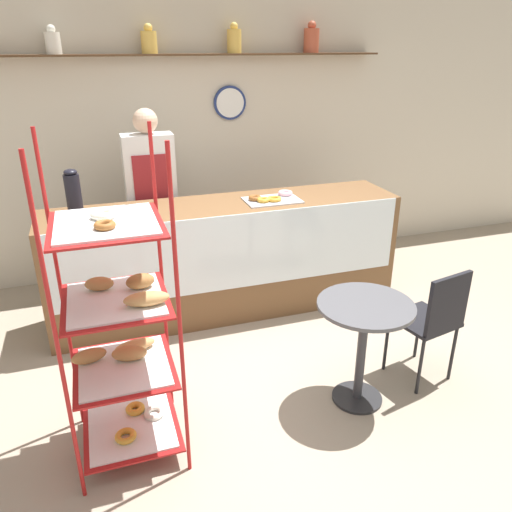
{
  "coord_description": "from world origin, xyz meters",
  "views": [
    {
      "loc": [
        -1.02,
        -2.64,
        2.24
      ],
      "look_at": [
        0.0,
        0.44,
        0.85
      ],
      "focal_mm": 35.0,
      "sensor_mm": 36.0,
      "label": 1
    }
  ],
  "objects_px": {
    "person_worker": "(152,198)",
    "coffee_carafe": "(73,192)",
    "cafe_table": "(363,330)",
    "cafe_chair": "(434,316)",
    "pastry_rack": "(121,331)",
    "donut_tray_counter": "(271,199)"
  },
  "relations": [
    {
      "from": "pastry_rack",
      "to": "donut_tray_counter",
      "type": "distance_m",
      "value": 1.97
    },
    {
      "from": "person_worker",
      "to": "cafe_table",
      "type": "height_order",
      "value": "person_worker"
    },
    {
      "from": "pastry_rack",
      "to": "cafe_chair",
      "type": "xyz_separation_m",
      "value": [
        2.04,
        -0.04,
        -0.25
      ]
    },
    {
      "from": "cafe_table",
      "to": "donut_tray_counter",
      "type": "distance_m",
      "value": 1.53
    },
    {
      "from": "person_worker",
      "to": "cafe_chair",
      "type": "xyz_separation_m",
      "value": [
        1.61,
        -1.99,
        -0.42
      ]
    },
    {
      "from": "cafe_table",
      "to": "coffee_carafe",
      "type": "bearing_deg",
      "value": 136.41
    },
    {
      "from": "cafe_table",
      "to": "cafe_chair",
      "type": "relative_size",
      "value": 0.85
    },
    {
      "from": "person_worker",
      "to": "coffee_carafe",
      "type": "bearing_deg",
      "value": -146.71
    },
    {
      "from": "pastry_rack",
      "to": "person_worker",
      "type": "distance_m",
      "value": 2.01
    },
    {
      "from": "person_worker",
      "to": "cafe_table",
      "type": "relative_size",
      "value": 2.36
    },
    {
      "from": "cafe_chair",
      "to": "donut_tray_counter",
      "type": "xyz_separation_m",
      "value": [
        -0.67,
        1.42,
        0.49
      ]
    },
    {
      "from": "cafe_chair",
      "to": "coffee_carafe",
      "type": "distance_m",
      "value": 2.82
    },
    {
      "from": "cafe_table",
      "to": "coffee_carafe",
      "type": "xyz_separation_m",
      "value": [
        -1.68,
        1.6,
        0.63
      ]
    },
    {
      "from": "pastry_rack",
      "to": "donut_tray_counter",
      "type": "relative_size",
      "value": 3.97
    },
    {
      "from": "person_worker",
      "to": "coffee_carafe",
      "type": "xyz_separation_m",
      "value": [
        -0.64,
        -0.42,
        0.22
      ]
    },
    {
      "from": "cafe_chair",
      "to": "donut_tray_counter",
      "type": "relative_size",
      "value": 1.85
    },
    {
      "from": "coffee_carafe",
      "to": "donut_tray_counter",
      "type": "distance_m",
      "value": 1.59
    },
    {
      "from": "coffee_carafe",
      "to": "pastry_rack",
      "type": "bearing_deg",
      "value": -82.48
    },
    {
      "from": "person_worker",
      "to": "cafe_chair",
      "type": "distance_m",
      "value": 2.59
    },
    {
      "from": "pastry_rack",
      "to": "cafe_table",
      "type": "distance_m",
      "value": 1.5
    },
    {
      "from": "cafe_table",
      "to": "coffee_carafe",
      "type": "distance_m",
      "value": 2.41
    },
    {
      "from": "cafe_table",
      "to": "pastry_rack",
      "type": "bearing_deg",
      "value": 177.29
    }
  ]
}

